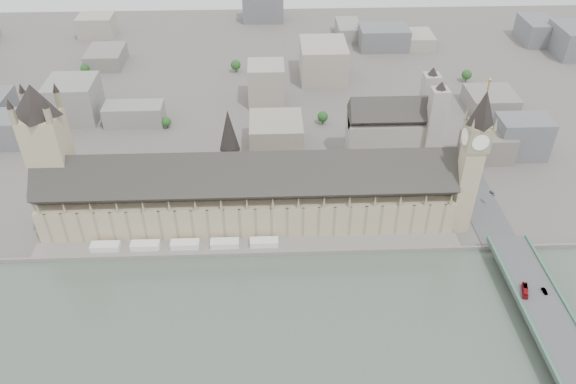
{
  "coord_description": "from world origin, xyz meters",
  "views": [
    {
      "loc": [
        14.81,
        -274.18,
        241.49
      ],
      "look_at": [
        26.24,
        19.9,
        23.37
      ],
      "focal_mm": 35.0,
      "sensor_mm": 36.0,
      "label": 1
    }
  ],
  "objects_px": {
    "elizabeth_tower": "(473,153)",
    "westminster_abbey": "(395,129)",
    "car_approach": "(492,193)",
    "red_bus_north": "(525,290)",
    "westminster_bridge": "(553,335)",
    "car_silver": "(545,291)",
    "victoria_tower": "(49,150)",
    "palace_of_westminster": "(248,194)"
  },
  "relations": [
    {
      "from": "elizabeth_tower",
      "to": "westminster_abbey",
      "type": "xyz_separation_m",
      "value": [
        -27.08,
        87.0,
        -33.01
      ]
    },
    {
      "from": "car_approach",
      "to": "red_bus_north",
      "type": "bearing_deg",
      "value": -112.17
    },
    {
      "from": "westminster_bridge",
      "to": "car_silver",
      "type": "relative_size",
      "value": 65.23
    },
    {
      "from": "victoria_tower",
      "to": "car_approach",
      "type": "xyz_separation_m",
      "value": [
        289.58,
        3.71,
        -44.22
      ]
    },
    {
      "from": "palace_of_westminster",
      "to": "car_silver",
      "type": "bearing_deg",
      "value": -26.11
    },
    {
      "from": "red_bus_north",
      "to": "palace_of_westminster",
      "type": "bearing_deg",
      "value": 169.99
    },
    {
      "from": "victoria_tower",
      "to": "red_bus_north",
      "type": "xyz_separation_m",
      "value": [
        277.11,
        -87.66,
        -43.38
      ]
    },
    {
      "from": "car_approach",
      "to": "elizabeth_tower",
      "type": "bearing_deg",
      "value": -158.12
    },
    {
      "from": "car_silver",
      "to": "car_approach",
      "type": "height_order",
      "value": "car_silver"
    },
    {
      "from": "westminster_bridge",
      "to": "car_approach",
      "type": "distance_m",
      "value": 117.49
    },
    {
      "from": "westminster_bridge",
      "to": "red_bus_north",
      "type": "distance_m",
      "value": 27.57
    },
    {
      "from": "palace_of_westminster",
      "to": "westminster_abbey",
      "type": "height_order",
      "value": "westminster_abbey"
    },
    {
      "from": "elizabeth_tower",
      "to": "westminster_bridge",
      "type": "distance_m",
      "value": 111.81
    },
    {
      "from": "elizabeth_tower",
      "to": "victoria_tower",
      "type": "height_order",
      "value": "elizabeth_tower"
    },
    {
      "from": "palace_of_westminster",
      "to": "red_bus_north",
      "type": "xyz_separation_m",
      "value": [
        155.11,
        -81.36,
        -10.88
      ]
    },
    {
      "from": "red_bus_north",
      "to": "car_silver",
      "type": "xyz_separation_m",
      "value": [
        11.17,
        -0.13,
        -0.76
      ]
    },
    {
      "from": "red_bus_north",
      "to": "car_approach",
      "type": "distance_m",
      "value": 92.23
    },
    {
      "from": "car_silver",
      "to": "red_bus_north",
      "type": "bearing_deg",
      "value": 175.12
    },
    {
      "from": "palace_of_westminster",
      "to": "victoria_tower",
      "type": "relative_size",
      "value": 2.65
    },
    {
      "from": "car_approach",
      "to": "palace_of_westminster",
      "type": "bearing_deg",
      "value": 169.02
    },
    {
      "from": "westminster_bridge",
      "to": "westminster_abbey",
      "type": "distance_m",
      "value": 190.56
    },
    {
      "from": "red_bus_north",
      "to": "elizabeth_tower",
      "type": "bearing_deg",
      "value": 121.47
    },
    {
      "from": "elizabeth_tower",
      "to": "red_bus_north",
      "type": "xyz_separation_m",
      "value": [
        17.11,
        -69.66,
        -46.26
      ]
    },
    {
      "from": "victoria_tower",
      "to": "palace_of_westminster",
      "type": "bearing_deg",
      "value": -2.96
    },
    {
      "from": "car_silver",
      "to": "victoria_tower",
      "type": "bearing_deg",
      "value": 158.83
    },
    {
      "from": "westminster_abbey",
      "to": "car_silver",
      "type": "bearing_deg",
      "value": -70.55
    },
    {
      "from": "red_bus_north",
      "to": "westminster_bridge",
      "type": "bearing_deg",
      "value": -57.4
    },
    {
      "from": "red_bus_north",
      "to": "car_silver",
      "type": "height_order",
      "value": "red_bus_north"
    },
    {
      "from": "car_approach",
      "to": "car_silver",
      "type": "bearing_deg",
      "value": -105.21
    },
    {
      "from": "elizabeth_tower",
      "to": "victoria_tower",
      "type": "relative_size",
      "value": 1.07
    },
    {
      "from": "victoria_tower",
      "to": "car_approach",
      "type": "bearing_deg",
      "value": 0.73
    },
    {
      "from": "westminster_abbey",
      "to": "car_approach",
      "type": "bearing_deg",
      "value": -49.05
    },
    {
      "from": "westminster_bridge",
      "to": "car_silver",
      "type": "distance_m",
      "value": 26.73
    },
    {
      "from": "red_bus_north",
      "to": "car_silver",
      "type": "bearing_deg",
      "value": 17.02
    },
    {
      "from": "red_bus_north",
      "to": "car_approach",
      "type": "relative_size",
      "value": 2.24
    },
    {
      "from": "red_bus_north",
      "to": "car_approach",
      "type": "bearing_deg",
      "value": 99.9
    },
    {
      "from": "palace_of_westminster",
      "to": "elizabeth_tower",
      "type": "xyz_separation_m",
      "value": [
        138.0,
        -11.7,
        35.38
      ]
    },
    {
      "from": "car_silver",
      "to": "car_approach",
      "type": "bearing_deg",
      "value": 84.96
    },
    {
      "from": "palace_of_westminster",
      "to": "car_approach",
      "type": "relative_size",
      "value": 52.39
    },
    {
      "from": "elizabeth_tower",
      "to": "westminster_bridge",
      "type": "bearing_deg",
      "value": -75.89
    },
    {
      "from": "elizabeth_tower",
      "to": "car_silver",
      "type": "height_order",
      "value": "elizabeth_tower"
    },
    {
      "from": "elizabeth_tower",
      "to": "car_approach",
      "type": "height_order",
      "value": "elizabeth_tower"
    }
  ]
}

